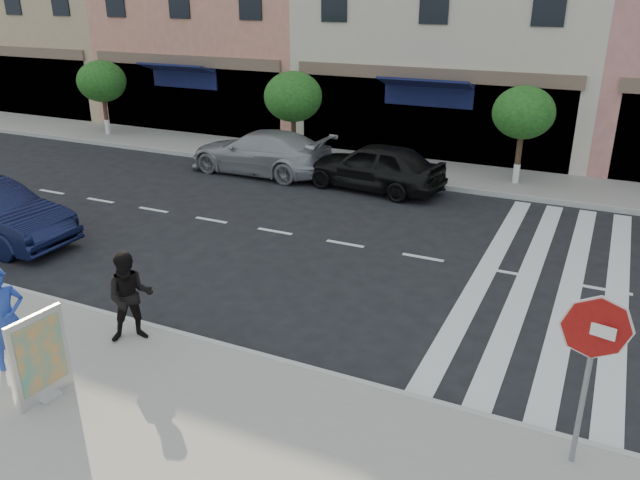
% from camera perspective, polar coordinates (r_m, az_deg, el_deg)
% --- Properties ---
extents(ground, '(120.00, 120.00, 0.00)m').
position_cam_1_polar(ground, '(12.29, -5.13, -6.73)').
color(ground, black).
rests_on(ground, ground).
extents(sidewalk_near, '(60.00, 4.50, 0.15)m').
position_cam_1_polar(sidewalk_near, '(9.75, -16.75, -15.67)').
color(sidewalk_near, gray).
rests_on(sidewalk_near, ground).
extents(sidewalk_far, '(60.00, 3.00, 0.15)m').
position_cam_1_polar(sidewalk_far, '(21.78, 9.66, 6.14)').
color(sidewalk_far, gray).
rests_on(sidewalk_far, ground).
extents(building_centre, '(11.00, 9.00, 11.00)m').
position_cam_1_polar(building_centre, '(26.94, 13.21, 20.56)').
color(building_centre, beige).
rests_on(building_centre, ground).
extents(street_tree_wa, '(2.00, 2.00, 3.05)m').
position_cam_1_polar(street_tree_wa, '(28.25, -19.33, 13.51)').
color(street_tree_wa, '#473323').
rests_on(street_tree_wa, sidewalk_far).
extents(street_tree_wb, '(2.10, 2.10, 3.06)m').
position_cam_1_polar(street_tree_wb, '(22.94, -2.48, 12.93)').
color(street_tree_wb, '#473323').
rests_on(street_tree_wb, sidewalk_far).
extents(street_tree_c, '(1.90, 1.90, 3.04)m').
position_cam_1_polar(street_tree_c, '(20.50, 18.11, 10.96)').
color(street_tree_c, '#473323').
rests_on(street_tree_c, sidewalk_far).
extents(stop_sign, '(0.83, 0.24, 2.42)m').
position_cam_1_polar(stop_sign, '(8.27, 23.70, -8.73)').
color(stop_sign, gray).
rests_on(stop_sign, sidewalk_near).
extents(photographer, '(0.68, 0.76, 1.75)m').
position_cam_1_polar(photographer, '(11.17, -26.87, -6.38)').
color(photographer, '#203995').
rests_on(photographer, sidewalk_near).
extents(walker, '(1.01, 0.99, 1.64)m').
position_cam_1_polar(walker, '(11.23, -16.97, -5.01)').
color(walker, black).
rests_on(walker, sidewalk_near).
extents(poster_board, '(0.35, 0.92, 1.40)m').
position_cam_1_polar(poster_board, '(10.19, -24.17, -9.90)').
color(poster_board, beige).
rests_on(poster_board, sidewalk_near).
extents(car_far_left, '(5.12, 2.20, 1.47)m').
position_cam_1_polar(car_far_left, '(21.57, -5.46, 8.01)').
color(car_far_left, '#959499').
rests_on(car_far_left, ground).
extents(car_far_mid, '(4.63, 2.30, 1.52)m').
position_cam_1_polar(car_far_mid, '(19.67, 4.94, 6.74)').
color(car_far_mid, black).
rests_on(car_far_mid, ground).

